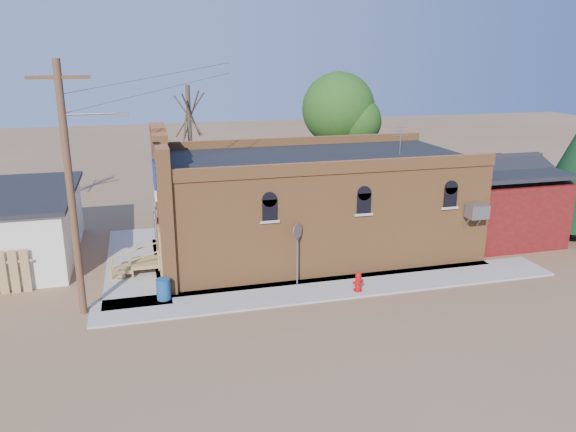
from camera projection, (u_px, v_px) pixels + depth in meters
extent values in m
plane|color=brown|center=(308.00, 302.00, 21.47)|extent=(120.00, 120.00, 0.00)
cube|color=#9E9991|center=(337.00, 288.00, 22.67)|extent=(19.00, 2.20, 0.08)
cube|color=#9E9991|center=(136.00, 262.00, 25.46)|extent=(2.60, 10.00, 0.08)
cube|color=#A26431|center=(315.00, 206.00, 26.45)|extent=(14.00, 7.00, 4.50)
cube|color=black|center=(315.00, 157.00, 25.81)|extent=(13.80, 6.80, 0.12)
cube|color=#A26431|center=(162.00, 202.00, 24.53)|extent=(0.50, 7.40, 5.80)
cube|color=navy|center=(155.00, 184.00, 23.03)|extent=(0.08, 1.10, 1.56)
cube|color=gray|center=(477.00, 211.00, 24.20)|extent=(0.85, 0.65, 0.60)
cube|color=#540E0F|center=(490.00, 205.00, 28.99)|extent=(5.00, 6.00, 3.20)
cylinder|color=#553122|center=(71.00, 194.00, 19.30)|extent=(0.26, 0.26, 9.00)
cube|color=#553122|center=(58.00, 77.00, 18.21)|extent=(2.00, 0.12, 0.12)
cylinder|color=gray|center=(91.00, 114.00, 18.77)|extent=(1.80, 0.08, 0.08)
cube|color=gray|center=(122.00, 115.00, 19.03)|extent=(0.45, 0.22, 0.14)
cylinder|color=#493E2A|center=(191.00, 153.00, 31.75)|extent=(0.24, 0.24, 7.50)
cylinder|color=#493E2A|center=(337.00, 155.00, 34.61)|extent=(0.28, 0.28, 6.30)
sphere|color=#254C15|center=(338.00, 109.00, 33.84)|extent=(4.40, 4.40, 4.40)
cylinder|color=#493E2A|center=(573.00, 226.00, 28.87)|extent=(0.30, 0.30, 1.20)
cylinder|color=#B70B0A|center=(358.00, 290.00, 22.27)|extent=(0.45, 0.45, 0.06)
cylinder|color=#B70B0A|center=(358.00, 282.00, 22.18)|extent=(0.31, 0.31, 0.59)
sphere|color=#B70B0A|center=(358.00, 275.00, 22.09)|extent=(0.24, 0.24, 0.24)
cylinder|color=#B70B0A|center=(360.00, 284.00, 22.03)|extent=(0.15, 0.16, 0.11)
cylinder|color=#B70B0A|center=(355.00, 283.00, 22.14)|extent=(0.16, 0.15, 0.11)
cylinder|color=#B70B0A|center=(362.00, 282.00, 22.21)|extent=(0.16, 0.15, 0.11)
cylinder|color=gray|center=(297.00, 256.00, 22.64)|extent=(0.08, 0.08, 2.38)
cylinder|color=gray|center=(297.00, 231.00, 22.32)|extent=(0.54, 0.52, 0.71)
cylinder|color=#A10A09|center=(297.00, 231.00, 22.36)|extent=(0.54, 0.52, 0.71)
cylinder|color=navy|center=(164.00, 289.00, 21.41)|extent=(0.56, 0.56, 0.82)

